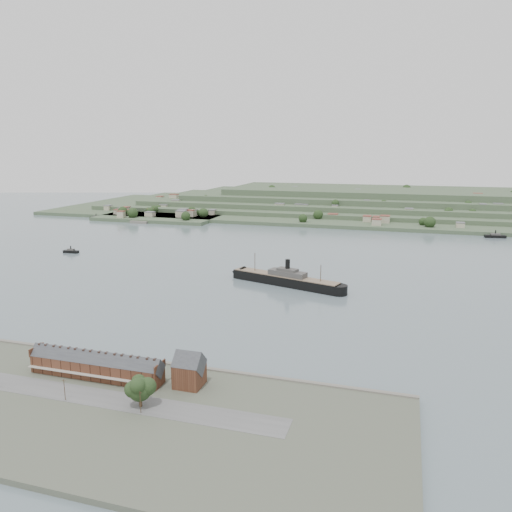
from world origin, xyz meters
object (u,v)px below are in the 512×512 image
(terrace_row, at_px, (96,365))
(steamship, at_px, (282,279))
(gabled_building, at_px, (189,370))
(tugboat, at_px, (71,251))
(fig_tree, at_px, (140,388))

(terrace_row, relative_size, steamship, 0.65)
(gabled_building, relative_size, tugboat, 1.01)
(terrace_row, bearing_deg, gabled_building, 6.12)
(gabled_building, height_order, fig_tree, gabled_building)
(terrace_row, xyz_separation_m, gabled_building, (37.50, 4.02, 1.34))
(terrace_row, height_order, tugboat, terrace_row)
(terrace_row, distance_m, tugboat, 261.00)
(gabled_building, bearing_deg, terrace_row, -173.88)
(tugboat, distance_m, fig_tree, 290.89)
(terrace_row, xyz_separation_m, steamship, (35.27, 157.46, -2.93))
(gabled_building, xyz_separation_m, fig_tree, (-9.50, -19.43, 0.82))
(tugboat, bearing_deg, gabled_building, -44.60)
(terrace_row, distance_m, steamship, 161.39)
(terrace_row, bearing_deg, tugboat, 128.97)
(terrace_row, relative_size, tugboat, 3.98)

